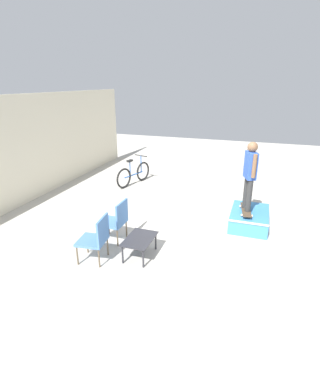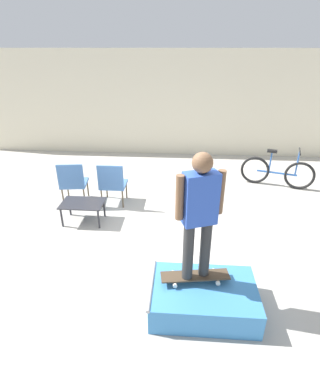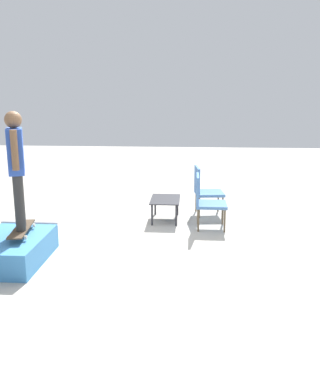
# 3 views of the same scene
# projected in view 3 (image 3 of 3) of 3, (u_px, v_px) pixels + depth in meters

# --- Properties ---
(ground_plane) EXTENTS (24.00, 24.00, 0.00)m
(ground_plane) POSITION_uv_depth(u_px,v_px,m) (112.00, 243.00, 6.69)
(ground_plane) COLOR #B7B2A8
(skate_ramp_box) EXTENTS (1.34, 0.88, 0.38)m
(skate_ramp_box) POSITION_uv_depth(u_px,v_px,m) (13.00, 250.00, 5.91)
(skate_ramp_box) COLOR #3D84C6
(skate_ramp_box) RESTS_ON ground_plane
(skateboard_on_ramp) EXTENTS (0.88, 0.34, 0.07)m
(skateboard_on_ramp) POSITION_uv_depth(u_px,v_px,m) (22.00, 229.00, 5.95)
(skateboard_on_ramp) COLOR #473828
(skateboard_on_ramp) RESTS_ON skate_ramp_box
(person_skater) EXTENTS (0.54, 0.32, 1.61)m
(person_skater) POSITION_uv_depth(u_px,v_px,m) (16.00, 162.00, 5.74)
(person_skater) COLOR #2D2D2D
(person_skater) RESTS_ON skateboard_on_ramp
(coffee_table) EXTENTS (0.79, 0.53, 0.40)m
(coffee_table) POSITION_uv_depth(u_px,v_px,m) (165.00, 202.00, 7.82)
(coffee_table) COLOR #2D2D33
(coffee_table) RESTS_ON ground_plane
(patio_chair_left) EXTENTS (0.58, 0.58, 0.93)m
(patio_chair_left) POSITION_uv_depth(u_px,v_px,m) (204.00, 188.00, 8.13)
(patio_chair_left) COLOR brown
(patio_chair_left) RESTS_ON ground_plane
(patio_chair_right) EXTENTS (0.52, 0.52, 0.93)m
(patio_chair_right) POSITION_uv_depth(u_px,v_px,m) (206.00, 199.00, 7.32)
(patio_chair_right) COLOR brown
(patio_chair_right) RESTS_ON ground_plane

